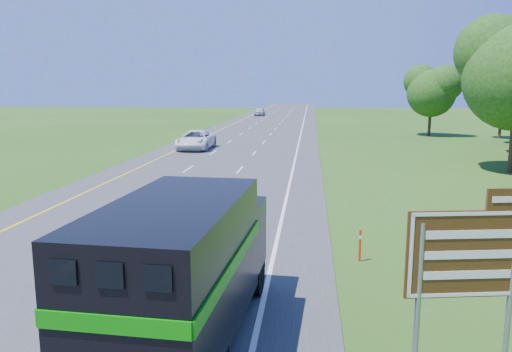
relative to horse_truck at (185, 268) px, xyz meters
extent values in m
cube|color=#38383A|center=(-4.06, 36.05, -1.85)|extent=(15.00, 260.00, 0.04)
cube|color=yellow|center=(-9.56, 36.05, -1.83)|extent=(0.15, 260.00, 0.01)
cube|color=white|center=(1.44, 36.05, -1.83)|extent=(0.15, 260.00, 0.01)
cylinder|color=black|center=(-0.82, 3.19, -1.30)|extent=(0.40, 1.08, 1.06)
cylinder|color=black|center=(1.20, 3.07, -1.30)|extent=(0.40, 1.08, 1.06)
cube|color=black|center=(0.00, 0.05, -1.19)|extent=(2.76, 7.83, 0.27)
cube|color=black|center=(0.18, 3.03, -0.14)|extent=(2.46, 1.87, 1.83)
cube|color=black|center=(0.23, 3.92, 0.34)|extent=(2.12, 0.18, 0.58)
cube|color=black|center=(-0.04, -0.62, 0.27)|extent=(2.74, 5.72, 2.65)
cube|color=#088207|center=(-0.20, -3.43, 0.40)|extent=(2.41, 0.18, 0.29)
cube|color=#088207|center=(-1.26, -0.55, 0.40)|extent=(0.37, 5.58, 0.29)
cube|color=#088207|center=(1.18, -0.69, 0.40)|extent=(0.37, 5.58, 0.29)
cube|color=black|center=(-0.92, -3.39, 1.16)|extent=(0.43, 0.06, 0.39)
cube|color=black|center=(-0.20, -3.43, 1.16)|extent=(0.43, 0.06, 0.39)
cube|color=black|center=(0.52, -3.47, 1.16)|extent=(0.43, 0.06, 0.39)
imported|color=white|center=(-7.97, 35.48, -0.97)|extent=(2.90, 6.25, 1.73)
imported|color=#B9B9C1|center=(-7.78, 92.38, -1.01)|extent=(1.98, 4.85, 1.65)
cylinder|color=gray|center=(4.65, -1.00, -0.23)|extent=(0.11, 0.11, 3.29)
cylinder|color=gray|center=(6.38, -0.70, -0.23)|extent=(0.11, 0.11, 3.29)
cube|color=#4C2B10|center=(5.52, -0.85, 0.82)|extent=(2.28, 0.46, 1.65)
cube|color=#4C2B10|center=(6.22, -0.73, 1.84)|extent=(0.88, 0.22, 0.40)
cube|color=white|center=(5.52, -0.89, 0.82)|extent=(2.16, 0.39, 1.58)
cube|color=red|center=(4.32, 6.16, -1.34)|extent=(0.08, 0.04, 1.07)
cube|color=white|center=(4.32, 6.16, -1.04)|extent=(0.09, 0.05, 0.12)
camera|label=1|loc=(2.61, -9.93, 3.81)|focal=35.00mm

